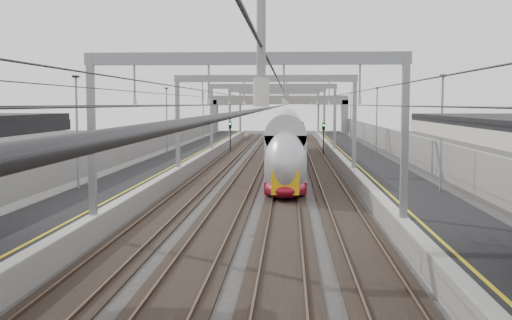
# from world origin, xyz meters

# --- Properties ---
(platform_left) EXTENTS (4.00, 120.00, 1.00)m
(platform_left) POSITION_xyz_m (-8.00, 45.00, 0.50)
(platform_left) COLOR black
(platform_left) RESTS_ON ground
(platform_right) EXTENTS (4.00, 120.00, 1.00)m
(platform_right) POSITION_xyz_m (8.00, 45.00, 0.50)
(platform_right) COLOR black
(platform_right) RESTS_ON ground
(tracks) EXTENTS (11.40, 140.00, 0.20)m
(tracks) POSITION_xyz_m (0.00, 45.00, 0.05)
(tracks) COLOR black
(tracks) RESTS_ON ground
(overhead_line) EXTENTS (13.00, 140.00, 6.60)m
(overhead_line) POSITION_xyz_m (0.00, 51.62, 6.14)
(overhead_line) COLOR gray
(overhead_line) RESTS_ON platform_left
(overbridge) EXTENTS (22.00, 2.20, 6.90)m
(overbridge) POSITION_xyz_m (0.00, 100.00, 5.31)
(overbridge) COLOR gray
(overbridge) RESTS_ON ground
(wall_left) EXTENTS (0.30, 120.00, 3.20)m
(wall_left) POSITION_xyz_m (-11.20, 45.00, 1.60)
(wall_left) COLOR gray
(wall_left) RESTS_ON ground
(wall_right) EXTENTS (0.30, 120.00, 3.20)m
(wall_right) POSITION_xyz_m (11.20, 45.00, 1.60)
(wall_right) COLOR gray
(wall_right) RESTS_ON ground
(train) EXTENTS (2.49, 45.38, 3.95)m
(train) POSITION_xyz_m (1.50, 52.71, 1.95)
(train) COLOR maroon
(train) RESTS_ON ground
(signal_green) EXTENTS (0.32, 0.32, 3.48)m
(signal_green) POSITION_xyz_m (-5.20, 70.81, 2.42)
(signal_green) COLOR black
(signal_green) RESTS_ON ground
(signal_red_near) EXTENTS (0.32, 0.32, 3.48)m
(signal_red_near) POSITION_xyz_m (3.20, 71.85, 2.42)
(signal_red_near) COLOR black
(signal_red_near) RESTS_ON ground
(signal_red_far) EXTENTS (0.32, 0.32, 3.48)m
(signal_red_far) POSITION_xyz_m (5.40, 66.41, 2.42)
(signal_red_far) COLOR black
(signal_red_far) RESTS_ON ground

